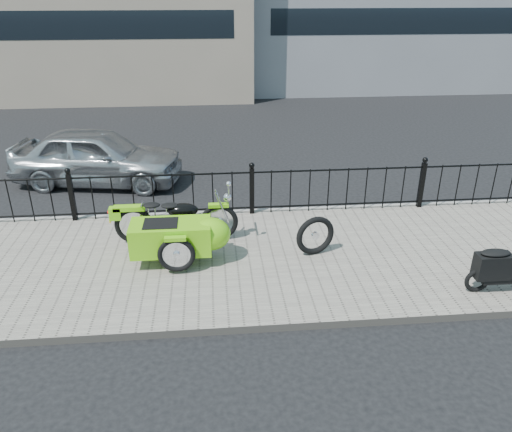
{
  "coord_description": "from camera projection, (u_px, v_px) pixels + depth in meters",
  "views": [
    {
      "loc": [
        -0.77,
        -7.89,
        4.33
      ],
      "look_at": [
        -0.05,
        -0.1,
        0.7
      ],
      "focal_mm": 35.0,
      "sensor_mm": 36.0,
      "label": 1
    }
  ],
  "objects": [
    {
      "name": "ground",
      "position": [
        258.0,
        249.0,
        9.02
      ],
      "size": [
        120.0,
        120.0,
        0.0
      ],
      "primitive_type": "plane",
      "color": "black",
      "rests_on": "ground"
    },
    {
      "name": "spare_tire",
      "position": [
        315.0,
        236.0,
        8.45
      ],
      "size": [
        0.7,
        0.28,
        0.7
      ],
      "primitive_type": "torus",
      "rotation": [
        1.57,
        0.0,
        0.27
      ],
      "color": "black",
      "rests_on": "sidewalk"
    },
    {
      "name": "scooter",
      "position": [
        507.0,
        268.0,
        7.42
      ],
      "size": [
        1.45,
        0.42,
        0.98
      ],
      "color": "black",
      "rests_on": "sidewalk"
    },
    {
      "name": "iron_fence",
      "position": [
        252.0,
        192.0,
        9.95
      ],
      "size": [
        14.11,
        0.11,
        1.08
      ],
      "color": "black",
      "rests_on": "sidewalk"
    },
    {
      "name": "sidewalk",
      "position": [
        261.0,
        259.0,
        8.54
      ],
      "size": [
        30.0,
        3.8,
        0.12
      ],
      "primitive_type": "cube",
      "color": "slate",
      "rests_on": "ground"
    },
    {
      "name": "motorcycle_sidecar",
      "position": [
        182.0,
        232.0,
        8.29
      ],
      "size": [
        2.28,
        1.48,
        0.98
      ],
      "color": "black",
      "rests_on": "sidewalk"
    },
    {
      "name": "sedan_car",
      "position": [
        97.0,
        156.0,
        11.72
      ],
      "size": [
        4.14,
        2.21,
        1.34
      ],
      "primitive_type": "imported",
      "rotation": [
        0.0,
        0.0,
        1.4
      ],
      "color": "#A8ABAF",
      "rests_on": "ground"
    },
    {
      "name": "curb",
      "position": [
        251.0,
        213.0,
        10.29
      ],
      "size": [
        30.0,
        0.1,
        0.12
      ],
      "primitive_type": "cube",
      "color": "gray",
      "rests_on": "ground"
    }
  ]
}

